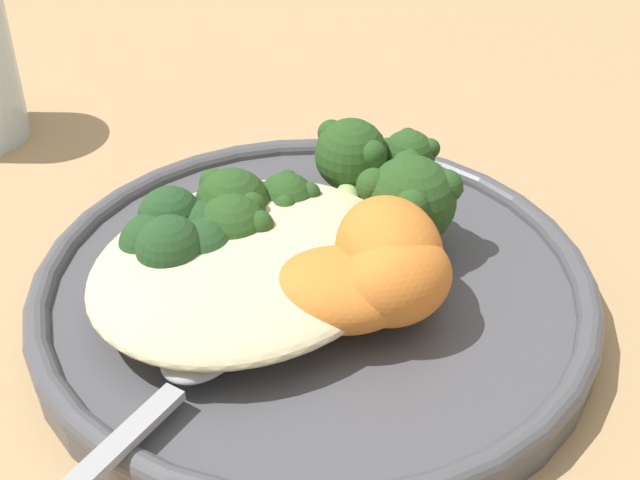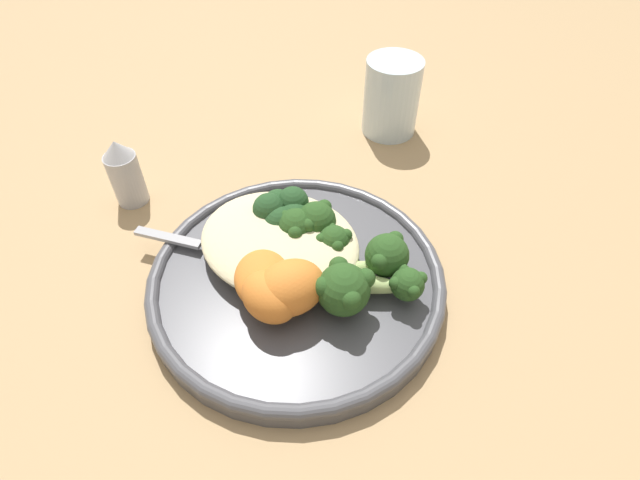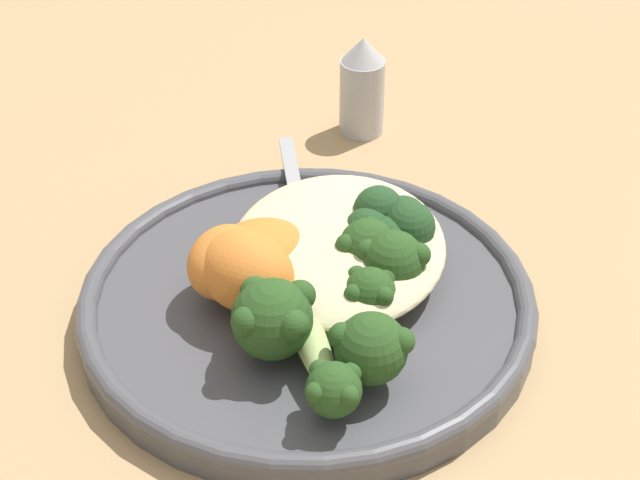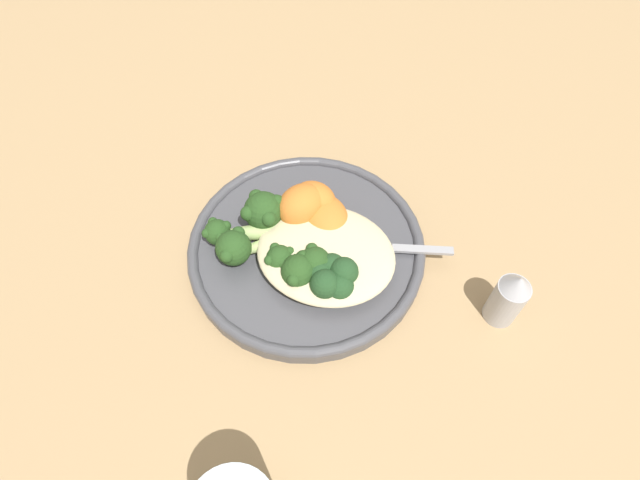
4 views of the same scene
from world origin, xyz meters
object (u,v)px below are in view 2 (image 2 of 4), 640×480
Objects in this scene: plate at (297,280)px; quinoa_mound at (279,241)px; sweet_potato_chunk_0 at (290,288)px; salt_shaker at (125,173)px; sweet_potato_chunk_2 at (264,279)px; broccoli_stalk_3 at (326,248)px; spoon at (211,246)px; broccoli_stalk_2 at (375,259)px; broccoli_stalk_5 at (295,235)px; broccoli_stalk_1 at (372,282)px; kale_tuft at (283,211)px; broccoli_stalk_0 at (336,286)px; sweet_potato_chunk_1 at (270,297)px; water_glass at (392,97)px; broccoli_stalk_4 at (312,230)px.

plate is 1.78× the size of quinoa_mound.
salt_shaker is at bearing 169.49° from sweet_potato_chunk_0.
quinoa_mound is 0.05m from sweet_potato_chunk_2.
sweet_potato_chunk_0 is 0.77× the size of salt_shaker.
broccoli_stalk_3 reaches higher than spoon.
broccoli_stalk_5 is (-0.07, -0.01, -0.00)m from broccoli_stalk_2.
broccoli_stalk_1 is 0.07m from sweet_potato_chunk_0.
spoon is (-0.14, -0.03, -0.01)m from broccoli_stalk_1.
quinoa_mound is at bearing 108.26° from sweet_potato_chunk_2.
kale_tuft is at bearing 135.54° from broccoli_stalk_2.
quinoa_mound is 0.08m from broccoli_stalk_0.
broccoli_stalk_5 is 1.47× the size of sweet_potato_chunk_2.
broccoli_stalk_1 is at bearing -14.92° from kale_tuft.
quinoa_mound reaches higher than plate.
broccoli_stalk_5 is at bearing 124.89° from plate.
salt_shaker reaches higher than plate.
sweet_potato_chunk_1 is (0.03, -0.06, 0.01)m from quinoa_mound.
broccoli_stalk_3 is at bearing 143.13° from broccoli_stalk_1.
plate is at bearing 164.05° from broccoli_stalk_0.
sweet_potato_chunk_1 is at bearing 147.52° from spoon.
broccoli_stalk_2 is 1.87× the size of sweet_potato_chunk_1.
kale_tuft is (-0.09, 0.05, -0.00)m from broccoli_stalk_0.
broccoli_stalk_3 is at bearing 18.18° from quinoa_mound.
broccoli_stalk_0 is 0.29m from water_glass.
broccoli_stalk_5 is (0.01, 0.01, 0.00)m from quinoa_mound.
sweet_potato_chunk_2 is at bearing -11.54° from salt_shaker.
broccoli_stalk_1 is 0.07m from broccoli_stalk_4.
sweet_potato_chunk_0 is 0.64× the size of water_glass.
sweet_potato_chunk_0 reaches higher than broccoli_stalk_3.
sweet_potato_chunk_2 is at bearing -112.36° from plate.
sweet_potato_chunk_2 is (-0.03, 0.00, -0.01)m from sweet_potato_chunk_0.
broccoli_stalk_2 is 0.04m from broccoli_stalk_3.
sweet_potato_chunk_2 is (0.01, -0.04, 0.00)m from quinoa_mound.
broccoli_stalk_3 is 0.91× the size of broccoli_stalk_4.
sweet_potato_chunk_0 is 0.10m from spoon.
broccoli_stalk_2 is at bearing -67.86° from water_glass.
broccoli_stalk_4 is (-0.05, 0.05, -0.00)m from broccoli_stalk_0.
sweet_potato_chunk_1 is 0.10m from kale_tuft.
broccoli_stalk_5 is 1.66× the size of kale_tuft.
kale_tuft is 0.72× the size of salt_shaker.
broccoli_stalk_1 is (0.06, 0.01, 0.02)m from plate.
salt_shaker is at bearing 145.24° from broccoli_stalk_2.
sweet_potato_chunk_0 is (-0.05, -0.05, 0.01)m from broccoli_stalk_1.
broccoli_stalk_1 is 2.15× the size of kale_tuft.
kale_tuft reaches higher than sweet_potato_chunk_2.
quinoa_mound is 1.96× the size of salt_shaker.
broccoli_stalk_1 is at bearing -86.21° from broccoli_stalk_3.
broccoli_stalk_1 is at bearing 30.07° from sweet_potato_chunk_2.
sweet_potato_chunk_0 reaches higher than sweet_potato_chunk_2.
salt_shaker is (-0.17, -0.03, -0.00)m from kale_tuft.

